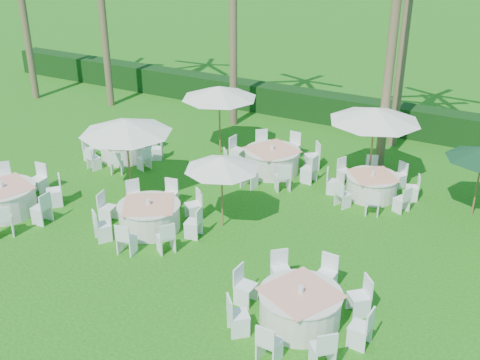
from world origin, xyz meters
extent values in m
plane|color=#1B580F|center=(0.00, 0.00, 0.00)|extent=(120.00, 120.00, 0.00)
cube|color=black|center=(0.00, 12.00, 0.60)|extent=(34.00, 1.00, 1.20)
cylinder|color=beige|center=(-5.29, -0.45, 0.41)|extent=(1.89, 1.89, 0.82)
cylinder|color=beige|center=(-5.29, -0.45, 0.83)|extent=(1.97, 1.97, 0.03)
cube|color=#F2987D|center=(-5.29, -0.45, 0.85)|extent=(1.95, 1.95, 0.01)
cylinder|color=silver|center=(-5.29, -0.45, 0.94)|extent=(0.13, 0.13, 0.17)
cube|color=white|center=(-4.29, 0.64, 0.49)|extent=(0.65, 0.65, 0.98)
cube|color=white|center=(-5.35, 1.02, 0.49)|extent=(0.48, 0.48, 0.98)
cube|color=white|center=(-6.38, 0.55, 0.49)|extent=(0.65, 0.65, 0.98)
cube|color=white|center=(-4.20, -1.45, 0.49)|extent=(0.65, 0.65, 0.98)
cube|color=white|center=(-3.81, -0.39, 0.49)|extent=(0.48, 0.48, 0.98)
cylinder|color=beige|center=(-0.77, 0.83, 0.38)|extent=(1.77, 1.77, 0.77)
cylinder|color=beige|center=(-0.77, 0.83, 0.78)|extent=(1.84, 1.84, 0.03)
cube|color=#F2987D|center=(-0.77, 0.83, 0.80)|extent=(1.96, 1.96, 0.01)
cylinder|color=silver|center=(-0.77, 0.83, 0.89)|extent=(0.12, 0.12, 0.16)
cube|color=white|center=(0.59, 1.06, 0.46)|extent=(0.49, 0.49, 0.92)
cube|color=white|center=(0.03, 1.96, 0.46)|extent=(0.60, 0.60, 0.92)
cube|color=white|center=(-1.00, 2.19, 0.46)|extent=(0.49, 0.49, 0.92)
cube|color=white|center=(-1.89, 1.63, 0.46)|extent=(0.60, 0.60, 0.92)
cube|color=white|center=(-2.13, 0.60, 0.46)|extent=(0.49, 0.49, 0.92)
cube|color=white|center=(-1.57, -0.29, 0.46)|extent=(0.60, 0.60, 0.92)
cube|color=white|center=(-0.54, -0.53, 0.46)|extent=(0.49, 0.49, 0.92)
cube|color=white|center=(0.35, 0.03, 0.46)|extent=(0.60, 0.60, 0.92)
cylinder|color=beige|center=(4.78, -1.04, 0.40)|extent=(1.84, 1.84, 0.80)
cylinder|color=beige|center=(4.78, -1.04, 0.81)|extent=(1.91, 1.91, 0.03)
cube|color=#F2987D|center=(4.78, -1.04, 0.83)|extent=(1.98, 1.98, 0.01)
cylinder|color=silver|center=(4.78, -1.04, 0.92)|extent=(0.13, 0.13, 0.17)
cube|color=white|center=(5.85, -0.08, 0.48)|extent=(0.63, 0.63, 0.96)
cube|color=white|center=(4.86, 0.39, 0.48)|extent=(0.47, 0.47, 0.96)
cube|color=white|center=(3.82, 0.03, 0.48)|extent=(0.63, 0.63, 0.96)
cube|color=white|center=(3.35, -0.96, 0.48)|extent=(0.47, 0.47, 0.96)
cube|color=white|center=(3.71, -2.00, 0.48)|extent=(0.63, 0.63, 0.96)
cube|color=white|center=(4.70, -2.47, 0.48)|extent=(0.47, 0.47, 0.96)
cube|color=white|center=(5.74, -2.11, 0.48)|extent=(0.63, 0.63, 0.96)
cube|color=white|center=(6.21, -1.12, 0.48)|extent=(0.47, 0.47, 0.96)
cylinder|color=beige|center=(-4.68, 4.56, 0.35)|extent=(1.61, 1.61, 0.70)
cylinder|color=beige|center=(-4.68, 4.56, 0.71)|extent=(1.67, 1.67, 0.03)
cube|color=#F2987D|center=(-4.68, 4.56, 0.73)|extent=(1.82, 1.82, 0.01)
cylinder|color=silver|center=(-4.68, 4.56, 0.82)|extent=(0.11, 0.11, 0.15)
cube|color=white|center=(-3.58, 5.16, 0.42)|extent=(0.53, 0.53, 0.84)
cube|color=white|center=(-4.32, 5.76, 0.42)|extent=(0.49, 0.49, 0.84)
cube|color=white|center=(-5.28, 5.67, 0.42)|extent=(0.53, 0.53, 0.84)
cube|color=white|center=(-5.88, 4.92, 0.42)|extent=(0.49, 0.49, 0.84)
cube|color=white|center=(-5.78, 3.97, 0.42)|extent=(0.53, 0.53, 0.84)
cube|color=white|center=(-5.04, 3.36, 0.42)|extent=(0.49, 0.49, 0.84)
cube|color=white|center=(-4.08, 3.46, 0.42)|extent=(0.53, 0.53, 0.84)
cube|color=white|center=(-3.48, 4.20, 0.42)|extent=(0.49, 0.49, 0.84)
cylinder|color=beige|center=(0.65, 6.13, 0.41)|extent=(1.87, 1.87, 0.81)
cylinder|color=beige|center=(0.65, 6.13, 0.82)|extent=(1.95, 1.95, 0.03)
cube|color=#F2987D|center=(0.65, 6.13, 0.85)|extent=(2.05, 2.05, 0.01)
cylinder|color=silver|center=(0.65, 6.13, 0.93)|extent=(0.13, 0.13, 0.17)
cube|color=white|center=(1.78, 7.06, 0.49)|extent=(0.64, 0.64, 0.97)
cube|color=white|center=(0.79, 7.59, 0.49)|extent=(0.50, 0.50, 0.97)
cube|color=white|center=(-0.28, 7.26, 0.49)|extent=(0.64, 0.64, 0.97)
cube|color=white|center=(-0.81, 6.28, 0.49)|extent=(0.50, 0.50, 0.97)
cube|color=white|center=(-0.49, 5.21, 0.49)|extent=(0.64, 0.64, 0.97)
cube|color=white|center=(0.50, 4.68, 0.49)|extent=(0.50, 0.50, 0.97)
cube|color=white|center=(1.57, 5.00, 0.49)|extent=(0.64, 0.64, 0.97)
cube|color=white|center=(2.10, 5.99, 0.49)|extent=(0.50, 0.50, 0.97)
cylinder|color=beige|center=(4.30, 5.96, 0.35)|extent=(1.61, 1.61, 0.70)
cylinder|color=beige|center=(4.30, 5.96, 0.71)|extent=(1.68, 1.68, 0.03)
cube|color=#F2987D|center=(4.30, 5.96, 0.74)|extent=(1.84, 1.84, 0.01)
cylinder|color=silver|center=(4.30, 5.96, 0.82)|extent=(0.11, 0.11, 0.15)
cube|color=white|center=(5.50, 6.34, 0.42)|extent=(0.49, 0.49, 0.84)
cube|color=white|center=(4.88, 7.08, 0.42)|extent=(0.53, 0.53, 0.84)
cube|color=white|center=(3.91, 7.16, 0.42)|extent=(0.49, 0.49, 0.84)
cube|color=white|center=(3.18, 6.54, 0.42)|extent=(0.53, 0.53, 0.84)
cube|color=white|center=(3.10, 5.57, 0.42)|extent=(0.49, 0.49, 0.84)
cube|color=white|center=(3.72, 4.84, 0.42)|extent=(0.53, 0.53, 0.84)
cube|color=white|center=(4.69, 4.76, 0.42)|extent=(0.49, 0.49, 0.84)
cube|color=white|center=(5.42, 5.38, 0.42)|extent=(0.53, 0.53, 0.84)
cylinder|color=brown|center=(-2.60, 2.32, 1.25)|extent=(0.06, 0.06, 2.51)
cone|color=silver|center=(-2.60, 2.32, 2.38)|extent=(2.91, 2.91, 0.45)
sphere|color=brown|center=(-2.60, 2.32, 2.54)|extent=(0.10, 0.10, 0.10)
cylinder|color=brown|center=(1.02, 1.99, 1.07)|extent=(0.05, 0.05, 2.14)
cone|color=silver|center=(1.02, 1.99, 2.03)|extent=(2.16, 2.16, 0.39)
sphere|color=brown|center=(1.02, 1.99, 2.17)|extent=(0.09, 0.09, 0.09)
cylinder|color=brown|center=(-1.85, 6.80, 1.25)|extent=(0.06, 0.06, 2.50)
cone|color=silver|center=(-1.85, 6.80, 2.37)|extent=(2.80, 2.80, 0.45)
sphere|color=brown|center=(-1.85, 6.80, 2.53)|extent=(0.10, 0.10, 0.10)
cylinder|color=brown|center=(3.91, 6.92, 1.28)|extent=(0.06, 0.06, 2.57)
cone|color=silver|center=(3.91, 6.92, 2.44)|extent=(3.02, 3.02, 0.46)
sphere|color=brown|center=(3.91, 6.92, 2.60)|extent=(0.10, 0.10, 0.10)
cylinder|color=brown|center=(7.40, 6.20, 1.08)|extent=(0.05, 0.05, 2.16)
cylinder|color=brown|center=(-2.92, 9.80, 4.51)|extent=(0.32, 0.32, 9.03)
cylinder|color=brown|center=(3.83, 8.42, 4.90)|extent=(0.32, 0.32, 9.80)
cylinder|color=brown|center=(3.68, 10.69, 4.37)|extent=(0.32, 0.32, 8.75)
cylinder|color=brown|center=(-13.04, 8.46, 4.44)|extent=(0.32, 0.32, 8.87)
camera|label=1|loc=(8.81, -11.40, 8.88)|focal=45.00mm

